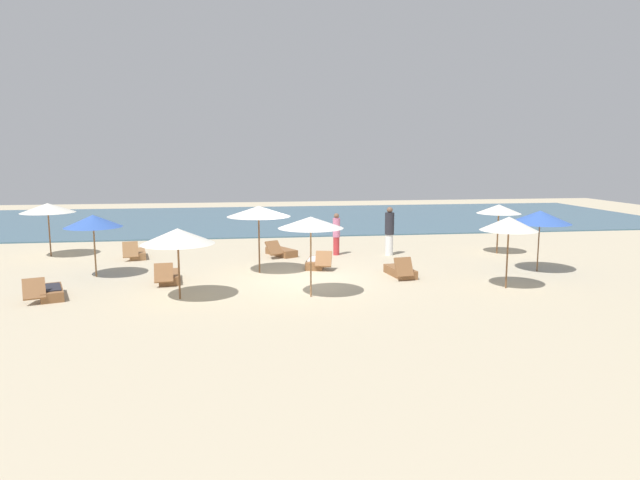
# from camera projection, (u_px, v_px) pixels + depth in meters

# --- Properties ---
(ground_plane) EXTENTS (60.00, 60.00, 0.00)m
(ground_plane) POSITION_uv_depth(u_px,v_px,m) (303.00, 277.00, 18.84)
(ground_plane) COLOR #BCAD8E
(ocean_water) EXTENTS (48.00, 16.00, 0.06)m
(ocean_water) POSITION_uv_depth(u_px,v_px,m) (271.00, 219.00, 35.46)
(ocean_water) COLOR #3D6075
(ocean_water) RESTS_ON ground_plane
(umbrella_0) EXTENTS (1.86, 1.86, 2.08)m
(umbrella_0) POSITION_uv_depth(u_px,v_px,m) (93.00, 221.00, 18.62)
(umbrella_0) COLOR olive
(umbrella_0) RESTS_ON ground_plane
(umbrella_1) EXTENTS (2.07, 2.07, 2.13)m
(umbrella_1) POSITION_uv_depth(u_px,v_px,m) (48.00, 208.00, 22.36)
(umbrella_1) COLOR brown
(umbrella_1) RESTS_ON ground_plane
(umbrella_2) EXTENTS (1.72, 1.72, 2.19)m
(umbrella_2) POSITION_uv_depth(u_px,v_px,m) (509.00, 224.00, 17.01)
(umbrella_2) COLOR brown
(umbrella_2) RESTS_ON ground_plane
(umbrella_3) EXTENTS (1.86, 1.86, 2.31)m
(umbrella_3) POSITION_uv_depth(u_px,v_px,m) (311.00, 223.00, 15.93)
(umbrella_3) COLOR olive
(umbrella_3) RESTS_ON ground_plane
(umbrella_4) EXTENTS (2.15, 2.15, 2.31)m
(umbrella_4) POSITION_uv_depth(u_px,v_px,m) (259.00, 211.00, 19.19)
(umbrella_4) COLOR brown
(umbrella_4) RESTS_ON ground_plane
(umbrella_5) EXTENTS (1.78, 1.78, 2.02)m
(umbrella_5) POSITION_uv_depth(u_px,v_px,m) (499.00, 209.00, 23.05)
(umbrella_5) COLOR brown
(umbrella_5) RESTS_ON ground_plane
(umbrella_6) EXTENTS (2.08, 2.08, 2.13)m
(umbrella_6) POSITION_uv_depth(u_px,v_px,m) (540.00, 217.00, 19.48)
(umbrella_6) COLOR brown
(umbrella_6) RESTS_ON ground_plane
(umbrella_7) EXTENTS (2.05, 2.05, 2.01)m
(umbrella_7) POSITION_uv_depth(u_px,v_px,m) (178.00, 236.00, 15.75)
(umbrella_7) COLOR brown
(umbrella_7) RESTS_ON ground_plane
(lounger_0) EXTENTS (1.00, 1.80, 0.67)m
(lounger_0) POSITION_uv_depth(u_px,v_px,m) (317.00, 262.00, 20.45)
(lounger_0) COLOR brown
(lounger_0) RESTS_ON ground_plane
(lounger_1) EXTENTS (1.10, 1.79, 0.69)m
(lounger_1) POSITION_uv_depth(u_px,v_px,m) (50.00, 292.00, 16.08)
(lounger_1) COLOR brown
(lounger_1) RESTS_ON ground_plane
(lounger_2) EXTENTS (1.32, 1.77, 0.68)m
(lounger_2) POSITION_uv_depth(u_px,v_px,m) (281.00, 252.00, 22.77)
(lounger_2) COLOR brown
(lounger_2) RESTS_ON ground_plane
(lounger_3) EXTENTS (0.76, 1.73, 0.71)m
(lounger_3) POSITION_uv_depth(u_px,v_px,m) (168.00, 277.00, 18.11)
(lounger_3) COLOR brown
(lounger_3) RESTS_ON ground_plane
(lounger_4) EXTENTS (0.79, 1.69, 0.74)m
(lounger_4) POSITION_uv_depth(u_px,v_px,m) (401.00, 271.00, 18.94)
(lounger_4) COLOR brown
(lounger_4) RESTS_ON ground_plane
(lounger_5) EXTENTS (0.89, 1.73, 0.73)m
(lounger_5) POSITION_uv_depth(u_px,v_px,m) (137.00, 254.00, 22.30)
(lounger_5) COLOR olive
(lounger_5) RESTS_ON ground_plane
(person_0) EXTENTS (0.46, 0.46, 1.96)m
(person_0) POSITION_uv_depth(u_px,v_px,m) (389.00, 231.00, 22.78)
(person_0) COLOR white
(person_0) RESTS_ON ground_plane
(person_1) EXTENTS (0.32, 0.32, 1.70)m
(person_1) POSITION_uv_depth(u_px,v_px,m) (336.00, 234.00, 22.84)
(person_1) COLOR #BF3338
(person_1) RESTS_ON ground_plane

